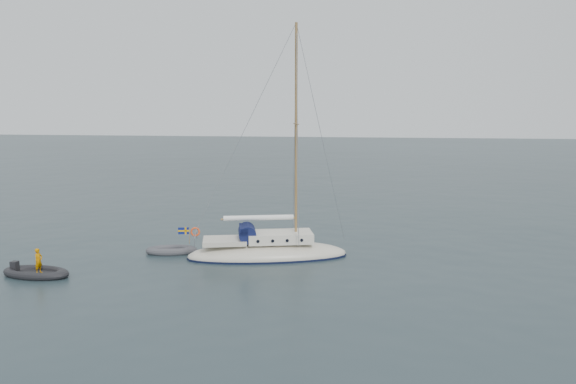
# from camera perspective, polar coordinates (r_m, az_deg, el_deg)

# --- Properties ---
(ground) EXTENTS (300.00, 300.00, 0.00)m
(ground) POSITION_cam_1_polar(r_m,az_deg,el_deg) (30.36, -1.15, -8.17)
(ground) COLOR black
(ground) RESTS_ON ground
(sailboat) EXTENTS (9.90, 2.96, 14.10)m
(sailboat) POSITION_cam_1_polar(r_m,az_deg,el_deg) (33.07, -2.07, -4.88)
(sailboat) COLOR beige
(sailboat) RESTS_ON ground
(dinghy) EXTENTS (3.08, 1.39, 0.44)m
(dinghy) POSITION_cam_1_polar(r_m,az_deg,el_deg) (34.91, -11.76, -5.81)
(dinghy) COLOR #444549
(dinghy) RESTS_ON ground
(rib) EXTENTS (3.76, 1.71, 1.52)m
(rib) POSITION_cam_1_polar(r_m,az_deg,el_deg) (32.44, -24.25, -7.41)
(rib) COLOR black
(rib) RESTS_ON ground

